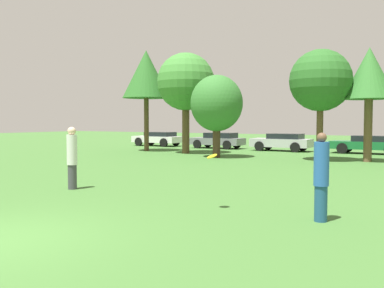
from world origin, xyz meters
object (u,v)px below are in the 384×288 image
object	(u,v)px
tree_2	(217,104)
tree_4	(369,75)
tree_1	(186,82)
tree_3	(321,81)
person_thrower	(72,157)
parked_car_silver	(282,141)
tree_0	(146,75)
parked_car_green	(369,144)
person_catcher	(321,176)
frisbee	(212,156)
parked_car_grey	(218,140)
parked_car_white	(158,138)

from	to	relation	value
tree_2	tree_4	size ratio (longest dim) A/B	0.81
tree_1	tree_3	distance (m)	8.92
person_thrower	parked_car_silver	bearing A→B (deg)	92.88
tree_0	parked_car_silver	bearing A→B (deg)	30.77
tree_3	tree_4	world-z (taller)	tree_4
person_thrower	tree_2	bearing A→B (deg)	99.79
tree_4	parked_car_silver	world-z (taller)	tree_4
tree_2	tree_0	bearing A→B (deg)	162.13
parked_car_green	person_thrower	bearing A→B (deg)	74.99
person_catcher	frisbee	size ratio (longest dim) A/B	6.96
parked_car_silver	parked_car_green	xyz separation A→B (m)	(5.71, 0.40, -0.02)
tree_0	tree_4	distance (m)	14.80
tree_4	parked_car_silver	size ratio (longest dim) A/B	1.41
tree_2	parked_car_silver	xyz separation A→B (m)	(1.48, 7.09, -2.45)
person_thrower	tree_2	distance (m)	12.94
tree_0	parked_car_grey	bearing A→B (deg)	59.76
tree_4	parked_car_white	distance (m)	18.97
person_thrower	tree_4	size ratio (longest dim) A/B	0.33
frisbee	tree_1	xyz separation A→B (m)	(-9.99, 14.78, 3.34)
tree_0	tree_1	distance (m)	3.72
person_catcher	parked_car_silver	size ratio (longest dim) A/B	0.45
tree_4	parked_car_grey	world-z (taller)	tree_4
person_thrower	tree_1	bearing A→B (deg)	110.90
tree_0	tree_1	world-z (taller)	tree_0
tree_0	parked_car_green	world-z (taller)	tree_0
tree_3	parked_car_silver	world-z (taller)	tree_3
parked_car_grey	frisbee	bearing A→B (deg)	117.80
person_thrower	parked_car_silver	world-z (taller)	person_thrower
tree_1	parked_car_green	bearing A→B (deg)	29.40
parked_car_white	parked_car_grey	distance (m)	5.87
parked_car_grey	tree_4	bearing A→B (deg)	154.77
person_thrower	tree_1	world-z (taller)	tree_1
person_catcher	tree_4	world-z (taller)	tree_4
person_thrower	tree_2	xyz separation A→B (m)	(-1.63, 12.67, 2.12)
parked_car_grey	person_catcher	bearing A→B (deg)	123.32
person_thrower	tree_3	distance (m)	14.52
person_thrower	frisbee	size ratio (longest dim) A/B	7.18
frisbee	person_thrower	bearing A→B (deg)	174.94
tree_2	parked_car_green	distance (m)	10.67
frisbee	tree_3	bearing A→B (deg)	94.53
person_thrower	frisbee	bearing A→B (deg)	-2.62
tree_2	tree_4	distance (m)	8.30
tree_2	tree_3	size ratio (longest dim) A/B	0.81
tree_2	parked_car_white	bearing A→B (deg)	141.93
tree_4	tree_3	bearing A→B (deg)	-160.62
parked_car_silver	parked_car_green	size ratio (longest dim) A/B	0.91
frisbee	parked_car_green	xyz separation A→B (m)	(0.35, 20.61, -0.64)
parked_car_silver	frisbee	bearing A→B (deg)	105.26
tree_1	tree_2	distance (m)	3.86
tree_4	parked_car_white	bearing A→B (deg)	161.63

